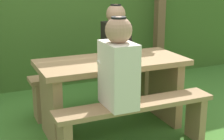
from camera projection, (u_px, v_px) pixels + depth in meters
ground_plane at (112, 128)px, 3.35m from camera, size 12.00×12.00×0.00m
hedge_backdrop at (58, 0)px, 4.67m from camera, size 6.40×0.70×2.26m
pergola_post_right at (160, 7)px, 4.71m from camera, size 0.12×0.12×2.08m
picnic_table at (112, 82)px, 3.22m from camera, size 1.40×0.64×0.71m
bench_near at (136, 117)px, 2.82m from camera, size 1.40×0.24×0.46m
bench_far at (94, 83)px, 3.70m from camera, size 1.40×0.24×0.46m
person_white_shirt at (118, 66)px, 2.63m from camera, size 0.25×0.35×0.72m
person_black_coat at (116, 40)px, 3.67m from camera, size 0.25×0.35×0.72m
drinking_glass at (108, 59)px, 3.01m from camera, size 0.07×0.07×0.08m
bottle_left at (112, 49)px, 3.17m from camera, size 0.07×0.07×0.22m
cell_phone at (103, 56)px, 3.28m from camera, size 0.07×0.14×0.01m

